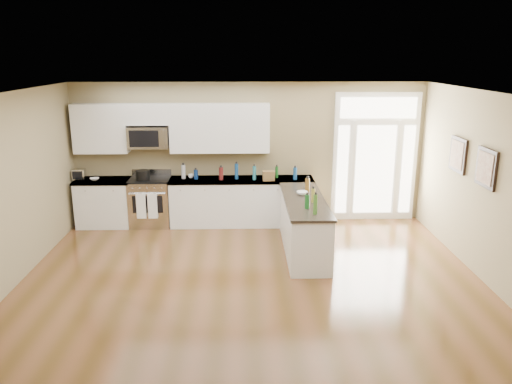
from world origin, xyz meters
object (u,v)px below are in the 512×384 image
Objects in this scene: stockpot at (143,175)px; toaster_oven at (79,174)px; kitchen_range at (151,202)px; peninsula_cabinet at (304,227)px.

toaster_oven is (-1.28, 0.14, -0.01)m from stockpot.
stockpot is (-0.10, -0.09, 0.57)m from kitchen_range.
stockpot is at bearing -140.38° from kitchen_range.
kitchen_range is (-2.89, 1.45, 0.04)m from peninsula_cabinet.
peninsula_cabinet is 8.56× the size of stockpot.
peninsula_cabinet is 3.23m from kitchen_range.
peninsula_cabinet is 3.35m from stockpot.
kitchen_range is at bearing 153.40° from peninsula_cabinet.
toaster_oven is (-4.28, 1.50, 0.61)m from peninsula_cabinet.
stockpot is at bearing 155.55° from peninsula_cabinet.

